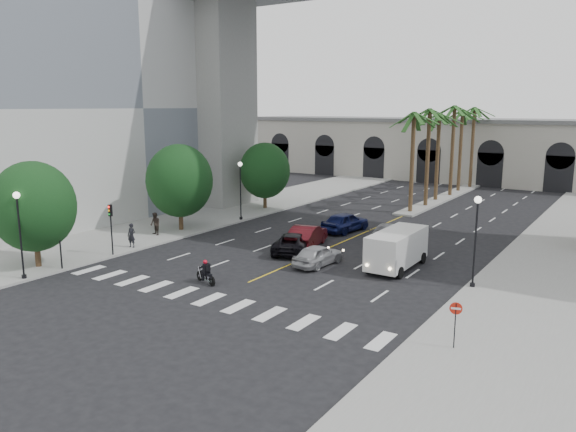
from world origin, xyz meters
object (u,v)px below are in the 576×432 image
object	(u,v)px
lamp_post_right	(476,234)
car_d	(388,232)
cargo_van	(397,248)
do_not_enter_sign	(455,316)
pedestrian_b	(155,224)
motorcycle_rider	(206,273)
car_a	(318,255)
traffic_signal_near	(59,232)
pedestrian_a	(131,235)
lamp_post_left_near	(19,228)
traffic_signal_far	(111,221)
car_e	(345,222)
car_b	(307,236)
lamp_post_left_far	(240,186)
car_c	(294,242)

from	to	relation	value
lamp_post_right	car_d	bearing A→B (deg)	136.37
cargo_van	do_not_enter_sign	xyz separation A→B (m)	(6.83, -10.28, 0.23)
pedestrian_b	car_d	bearing A→B (deg)	45.71
motorcycle_rider	car_a	world-z (taller)	motorcycle_rider
traffic_signal_near	pedestrian_a	xyz separation A→B (m)	(-0.48, 6.14, -1.49)
cargo_van	car_a	bearing A→B (deg)	-154.92
car_a	pedestrian_b	bearing A→B (deg)	3.76
lamp_post_left_near	traffic_signal_far	size ratio (longest dim) A/B	1.47
car_e	car_b	bearing A→B (deg)	97.35
motorcycle_rider	cargo_van	distance (m)	12.13
lamp_post_right	lamp_post_left_far	bearing A→B (deg)	160.67
car_a	pedestrian_b	size ratio (longest dim) A/B	2.28
cargo_van	pedestrian_b	bearing A→B (deg)	-173.97
lamp_post_right	do_not_enter_sign	distance (m)	9.06
traffic_signal_near	cargo_van	world-z (taller)	traffic_signal_near
motorcycle_rider	pedestrian_b	distance (m)	13.21
traffic_signal_near	car_a	bearing A→B (deg)	37.34
lamp_post_left_far	lamp_post_right	distance (m)	24.16
traffic_signal_near	car_b	xyz separation A→B (m)	(9.80, 13.66, -1.68)
lamp_post_left_far	car_c	distance (m)	12.19
motorcycle_rider	lamp_post_right	bearing A→B (deg)	47.31
lamp_post_right	car_b	world-z (taller)	lamp_post_right
lamp_post_left_near	pedestrian_b	size ratio (longest dim) A/B	2.97
lamp_post_left_far	pedestrian_b	xyz separation A→B (m)	(-1.84, -8.65, -2.17)
lamp_post_left_far	pedestrian_b	world-z (taller)	lamp_post_left_far
lamp_post_right	traffic_signal_near	distance (m)	25.02
pedestrian_a	do_not_enter_sign	size ratio (longest dim) A/B	0.80
car_b	do_not_enter_sign	xyz separation A→B (m)	(14.50, -11.93, 0.75)
pedestrian_a	car_b	bearing A→B (deg)	25.11
car_b	traffic_signal_far	bearing A→B (deg)	30.77
traffic_signal_far	motorcycle_rider	bearing A→B (deg)	-6.00
car_d	lamp_post_left_near	bearing A→B (deg)	48.94
car_e	do_not_enter_sign	distance (m)	23.13
lamp_post_right	do_not_enter_sign	bearing A→B (deg)	-79.66
car_c	pedestrian_a	bearing A→B (deg)	8.16
car_d	car_e	bearing A→B (deg)	-20.48
car_c	pedestrian_b	size ratio (longest dim) A/B	2.83
car_e	car_d	bearing A→B (deg)	174.27
traffic_signal_near	pedestrian_b	size ratio (longest dim) A/B	2.02
cargo_van	pedestrian_a	xyz separation A→B (m)	(-17.95, -5.88, -0.33)
car_a	do_not_enter_sign	distance (m)	14.01
lamp_post_right	motorcycle_rider	distance (m)	15.52
traffic_signal_far	motorcycle_rider	distance (m)	9.59
traffic_signal_far	car_b	xyz separation A→B (m)	(9.80, 9.66, -1.68)
car_c	car_e	size ratio (longest dim) A/B	1.05
car_d	car_b	bearing A→B (deg)	42.71
motorcycle_rider	car_a	bearing A→B (deg)	80.48
car_b	lamp_post_left_near	bearing A→B (deg)	44.68
pedestrian_b	car_b	bearing A→B (deg)	34.61
car_e	pedestrian_b	distance (m)	15.35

